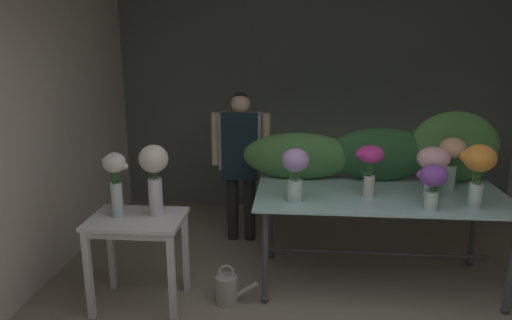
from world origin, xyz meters
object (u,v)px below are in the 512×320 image
object	(u,v)px
display_table_glass	(380,206)
vase_sunset_dahlias	(478,165)
side_table_white	(137,230)
vase_cream_lisianthus_tall	(154,171)
vase_blush_roses	(433,164)
vase_magenta_tulips	(370,163)
vase_violet_carnations	(433,181)
vase_lilac_ranunculus	(295,170)
vase_white_roses_tall	(115,178)
vase_peach_stock	(451,155)
watering_can	(227,289)
florist	(241,152)

from	to	relation	value
display_table_glass	vase_sunset_dahlias	distance (m)	0.85
side_table_white	vase_cream_lisianthus_tall	xyz separation A→B (m)	(0.15, 0.05, 0.47)
vase_blush_roses	vase_magenta_tulips	distance (m)	0.51
vase_violet_carnations	vase_cream_lisianthus_tall	world-z (taller)	vase_cream_lisianthus_tall
vase_cream_lisianthus_tall	vase_lilac_ranunculus	bearing A→B (deg)	10.24
display_table_glass	vase_white_roses_tall	xyz separation A→B (m)	(-2.11, -0.51, 0.35)
vase_peach_stock	vase_blush_roses	bearing A→B (deg)	-130.44
vase_blush_roses	vase_sunset_dahlias	bearing A→B (deg)	-36.36
display_table_glass	watering_can	xyz separation A→B (m)	(-1.26, -0.45, -0.60)
florist	watering_can	size ratio (longest dim) A/B	4.49
side_table_white	watering_can	xyz separation A→B (m)	(0.70, 0.06, -0.52)
vase_white_roses_tall	vase_cream_lisianthus_tall	world-z (taller)	vase_cream_lisianthus_tall
display_table_glass	side_table_white	bearing A→B (deg)	-165.40
vase_blush_roses	watering_can	distance (m)	1.97
vase_blush_roses	vase_white_roses_tall	xyz separation A→B (m)	(-2.50, -0.43, -0.06)
vase_magenta_tulips	vase_cream_lisianthus_tall	size ratio (longest dim) A/B	0.77
vase_violet_carnations	vase_magenta_tulips	distance (m)	0.51
vase_violet_carnations	vase_cream_lisianthus_tall	bearing A→B (deg)	-177.24
vase_sunset_dahlias	vase_peach_stock	world-z (taller)	vase_sunset_dahlias
side_table_white	vase_blush_roses	size ratio (longest dim) A/B	1.75
display_table_glass	watering_can	world-z (taller)	display_table_glass
watering_can	vase_sunset_dahlias	bearing A→B (deg)	4.91
side_table_white	vase_sunset_dahlias	world-z (taller)	vase_sunset_dahlias
vase_blush_roses	vase_lilac_ranunculus	size ratio (longest dim) A/B	0.98
display_table_glass	vase_cream_lisianthus_tall	world-z (taller)	vase_cream_lisianthus_tall
florist	vase_cream_lisianthus_tall	world-z (taller)	florist
side_table_white	florist	xyz separation A→B (m)	(0.67, 1.35, 0.33)
florist	vase_white_roses_tall	bearing A→B (deg)	-120.95
vase_blush_roses	vase_violet_carnations	bearing A→B (deg)	-104.68
vase_peach_stock	vase_cream_lisianthus_tall	bearing A→B (deg)	-165.29
vase_violet_carnations	watering_can	distance (m)	1.84
vase_sunset_dahlias	florist	bearing A→B (deg)	150.17
vase_magenta_tulips	florist	bearing A→B (deg)	141.53
vase_sunset_dahlias	vase_white_roses_tall	world-z (taller)	vase_sunset_dahlias
display_table_glass	vase_lilac_ranunculus	world-z (taller)	vase_lilac_ranunculus
vase_peach_stock	watering_can	bearing A→B (deg)	-161.48
vase_sunset_dahlias	vase_magenta_tulips	size ratio (longest dim) A/B	1.14
vase_sunset_dahlias	vase_magenta_tulips	bearing A→B (deg)	166.40
vase_peach_stock	vase_sunset_dahlias	bearing A→B (deg)	-83.48
side_table_white	vase_peach_stock	world-z (taller)	vase_peach_stock
vase_blush_roses	florist	bearing A→B (deg)	151.33
vase_blush_roses	vase_cream_lisianthus_tall	xyz separation A→B (m)	(-2.20, -0.38, -0.01)
vase_sunset_dahlias	watering_can	world-z (taller)	vase_sunset_dahlias
side_table_white	vase_cream_lisianthus_tall	bearing A→B (deg)	20.43
side_table_white	florist	size ratio (longest dim) A/B	0.48
vase_peach_stock	vase_magenta_tulips	distance (m)	0.78
vase_cream_lisianthus_tall	vase_magenta_tulips	bearing A→B (deg)	12.14
vase_sunset_dahlias	vase_peach_stock	xyz separation A→B (m)	(-0.05, 0.46, -0.04)
side_table_white	vase_violet_carnations	size ratio (longest dim) A/B	2.13
vase_cream_lisianthus_tall	florist	bearing A→B (deg)	68.22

